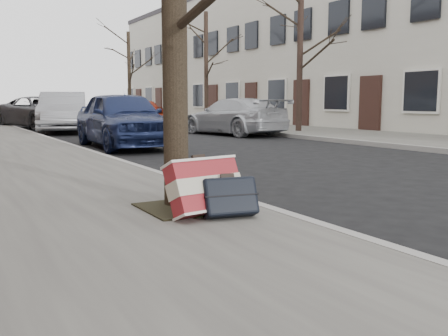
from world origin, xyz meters
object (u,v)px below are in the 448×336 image
car_near_mid (63,112)px  car_near_front (123,119)px  suitcase_red (205,187)px  suitcase_navy (230,196)px

car_near_mid → car_near_front: bearing=-75.5°
car_near_front → car_near_mid: car_near_mid is taller
suitcase_red → car_near_front: bearing=68.4°
suitcase_navy → car_near_front: size_ratio=0.12×
car_near_mid → suitcase_red: bearing=-82.8°
car_near_front → suitcase_red: bearing=-101.9°
suitcase_red → car_near_front: (2.04, 8.36, 0.34)m
suitcase_red → car_near_front: car_near_front is taller
car_near_front → car_near_mid: size_ratio=0.92×
suitcase_red → car_near_mid: 15.53m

